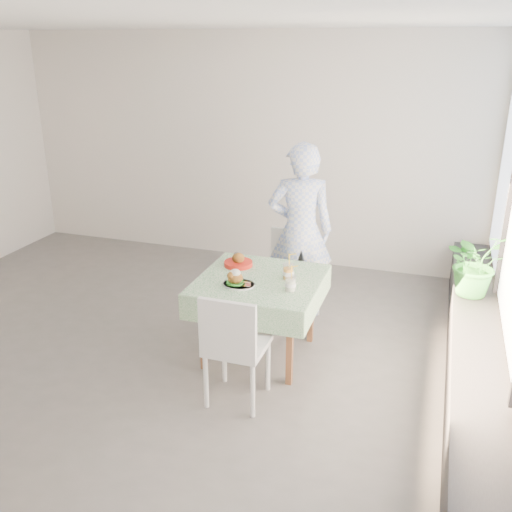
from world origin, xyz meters
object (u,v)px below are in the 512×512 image
(potted_plant, at_px, (476,263))
(cafe_table, at_px, (260,308))
(chair_near, at_px, (237,367))
(chair_far, at_px, (283,289))
(main_dish, at_px, (237,280))
(diner, at_px, (300,231))
(juice_cup_orange, at_px, (288,272))

(potted_plant, bearing_deg, cafe_table, -155.09)
(chair_near, height_order, potted_plant, potted_plant)
(chair_near, bearing_deg, chair_far, 93.11)
(cafe_table, bearing_deg, chair_far, 92.35)
(main_dish, bearing_deg, cafe_table, 55.71)
(diner, relative_size, juice_cup_orange, 6.36)
(main_dish, height_order, potted_plant, potted_plant)
(main_dish, bearing_deg, juice_cup_orange, 35.61)
(diner, xyz_separation_m, main_dish, (-0.25, -1.15, -0.10))
(cafe_table, distance_m, chair_near, 0.74)
(chair_near, relative_size, main_dish, 3.37)
(chair_far, distance_m, potted_plant, 1.89)
(cafe_table, distance_m, juice_cup_orange, 0.42)
(potted_plant, bearing_deg, diner, 175.62)
(cafe_table, distance_m, diner, 1.05)
(chair_far, height_order, chair_near, chair_near)
(main_dish, relative_size, juice_cup_orange, 0.99)
(diner, bearing_deg, chair_far, 6.99)
(juice_cup_orange, height_order, potted_plant, potted_plant)
(chair_far, xyz_separation_m, potted_plant, (1.81, -0.06, 0.54))
(diner, distance_m, main_dish, 1.18)
(juice_cup_orange, bearing_deg, cafe_table, -163.99)
(chair_near, height_order, juice_cup_orange, juice_cup_orange)
(juice_cup_orange, bearing_deg, chair_near, -103.21)
(chair_near, relative_size, diner, 0.52)
(cafe_table, distance_m, chair_far, 0.91)
(chair_far, distance_m, diner, 0.65)
(chair_far, distance_m, main_dish, 1.21)
(juice_cup_orange, relative_size, potted_plant, 0.46)
(chair_near, height_order, main_dish, chair_near)
(main_dish, height_order, juice_cup_orange, juice_cup_orange)
(diner, relative_size, main_dish, 6.42)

